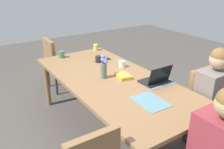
% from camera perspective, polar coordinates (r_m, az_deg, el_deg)
% --- Properties ---
extents(ground_plane, '(10.00, 10.00, 0.00)m').
position_cam_1_polar(ground_plane, '(3.19, -0.00, -13.14)').
color(ground_plane, '#4C4742').
extents(dining_table, '(2.33, 1.06, 0.74)m').
position_cam_1_polar(dining_table, '(2.85, -0.00, -2.13)').
color(dining_table, olive).
rests_on(dining_table, ground_plane).
extents(chair_near_left_near, '(0.44, 0.44, 0.90)m').
position_cam_1_polar(chair_near_left_near, '(2.98, 21.92, -6.46)').
color(chair_near_left_near, olive).
rests_on(chair_near_left_near, ground_plane).
extents(person_near_left_near, '(0.36, 0.40, 1.19)m').
position_cam_1_polar(person_near_left_near, '(2.89, 22.49, -6.91)').
color(person_near_left_near, '#2D2D33').
rests_on(person_near_left_near, ground_plane).
extents(chair_head_right_left_far, '(0.44, 0.44, 0.90)m').
position_cam_1_polar(chair_head_right_left_far, '(4.14, -12.97, 2.91)').
color(chair_head_right_left_far, olive).
rests_on(chair_head_right_left_far, ground_plane).
extents(flower_vase, '(0.08, 0.08, 0.29)m').
position_cam_1_polar(flower_vase, '(2.78, -1.96, 1.95)').
color(flower_vase, '#4C6B60').
rests_on(flower_vase, dining_table).
extents(placemat_near_left_near, '(0.28, 0.37, 0.00)m').
position_cam_1_polar(placemat_near_left_near, '(2.77, 10.72, -1.80)').
color(placemat_near_left_near, slate).
rests_on(placemat_near_left_near, dining_table).
extents(placemat_head_left_left_mid, '(0.37, 0.27, 0.00)m').
position_cam_1_polar(placemat_head_left_left_mid, '(2.35, 9.11, -6.36)').
color(placemat_head_left_left_mid, slate).
rests_on(placemat_head_left_left_mid, dining_table).
extents(laptop_near_left_near, '(0.22, 0.32, 0.21)m').
position_cam_1_polar(laptop_near_left_near, '(2.73, 10.47, -1.11)').
color(laptop_near_left_near, black).
rests_on(laptop_near_left_near, dining_table).
extents(coffee_mug_near_left, '(0.08, 0.08, 0.10)m').
position_cam_1_polar(coffee_mug_near_left, '(3.58, -11.94, 4.71)').
color(coffee_mug_near_left, '#47704C').
rests_on(coffee_mug_near_left, dining_table).
extents(coffee_mug_near_right, '(0.07, 0.07, 0.10)m').
position_cam_1_polar(coffee_mug_near_right, '(3.85, -3.91, 6.49)').
color(coffee_mug_near_right, '#DBC64C').
rests_on(coffee_mug_near_right, dining_table).
extents(coffee_mug_centre_left, '(0.09, 0.09, 0.08)m').
position_cam_1_polar(coffee_mug_centre_left, '(3.15, 2.36, 2.51)').
color(coffee_mug_centre_left, white).
rests_on(coffee_mug_centre_left, dining_table).
extents(coffee_mug_centre_right, '(0.09, 0.09, 0.09)m').
position_cam_1_polar(coffee_mug_centre_right, '(3.33, -3.26, 3.69)').
color(coffee_mug_centre_right, '#232328').
rests_on(coffee_mug_centre_right, dining_table).
extents(book_red_cover, '(0.22, 0.18, 0.04)m').
position_cam_1_polar(book_red_cover, '(2.83, 2.74, -0.37)').
color(book_red_cover, gold).
rests_on(book_red_cover, dining_table).
extents(phone_black, '(0.08, 0.16, 0.01)m').
position_cam_1_polar(phone_black, '(3.43, -1.59, 3.64)').
color(phone_black, black).
rests_on(phone_black, dining_table).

